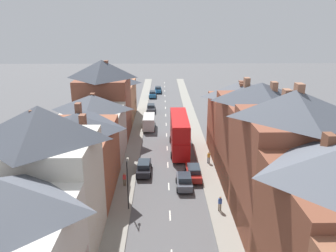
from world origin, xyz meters
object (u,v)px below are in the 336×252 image
(car_parked_right_a, at_px, (193,172))
(pedestrian_mid_right, at_px, (209,157))
(car_mid_black, at_px, (151,108))
(pedestrian_near_right, at_px, (220,203))
(delivery_van, at_px, (149,122))
(double_decker_bus_lead, at_px, (179,133))
(car_parked_left_a, at_px, (184,181))
(car_mid_white, at_px, (158,89))
(car_near_silver, at_px, (144,167))
(pedestrian_mid_left, at_px, (124,179))
(car_near_blue, at_px, (153,94))
(street_lamp, at_px, (128,181))

(car_parked_right_a, bearing_deg, pedestrian_mid_right, 59.28)
(car_parked_right_a, relative_size, car_mid_black, 1.06)
(car_mid_black, bearing_deg, pedestrian_near_right, -77.91)
(delivery_van, bearing_deg, double_decker_bus_lead, -64.25)
(car_parked_left_a, xyz_separation_m, car_mid_white, (-3.60, 52.07, -0.00))
(car_near_silver, bearing_deg, car_mid_black, 90.00)
(delivery_van, height_order, pedestrian_near_right, delivery_van)
(delivery_van, bearing_deg, car_mid_black, 90.00)
(car_parked_right_a, xyz_separation_m, delivery_van, (-6.20, 19.18, 0.51))
(car_near_silver, bearing_deg, pedestrian_mid_left, -120.95)
(car_parked_right_a, relative_size, pedestrian_mid_left, 2.79)
(car_near_blue, height_order, car_near_silver, car_near_blue)
(car_parked_left_a, bearing_deg, street_lamp, -143.26)
(car_parked_left_a, bearing_deg, pedestrian_mid_right, 59.98)
(car_near_blue, relative_size, street_lamp, 0.79)
(pedestrian_near_right, bearing_deg, pedestrian_mid_left, 151.90)
(car_near_silver, relative_size, pedestrian_near_right, 2.80)
(pedestrian_mid_left, bearing_deg, car_mid_white, 86.26)
(delivery_van, xyz_separation_m, pedestrian_near_right, (8.19, -26.74, -0.30))
(double_decker_bus_lead, distance_m, pedestrian_near_right, 17.02)
(car_mid_white, bearing_deg, car_near_silver, -91.54)
(car_near_blue, bearing_deg, car_near_silver, -90.00)
(car_near_blue, bearing_deg, car_parked_left_a, -83.99)
(double_decker_bus_lead, height_order, car_mid_white, double_decker_bus_lead)
(car_parked_left_a, distance_m, car_mid_black, 33.43)
(double_decker_bus_lead, bearing_deg, pedestrian_mid_left, -122.14)
(delivery_van, height_order, pedestrian_mid_left, delivery_van)
(double_decker_bus_lead, relative_size, car_near_silver, 2.39)
(delivery_van, bearing_deg, pedestrian_mid_right, -60.19)
(double_decker_bus_lead, distance_m, pedestrian_mid_right, 6.45)
(car_parked_right_a, distance_m, car_mid_black, 31.32)
(car_mid_white, relative_size, pedestrian_mid_left, 2.70)
(car_near_silver, relative_size, car_parked_left_a, 1.15)
(car_near_silver, bearing_deg, car_mid_white, 88.46)
(car_mid_black, height_order, pedestrian_mid_left, pedestrian_mid_left)
(car_mid_white, xyz_separation_m, pedestrian_mid_left, (-3.39, -51.77, 0.20))
(car_near_blue, relative_size, pedestrian_mid_left, 2.69)
(car_parked_left_a, bearing_deg, pedestrian_mid_left, 177.52)
(car_near_blue, xyz_separation_m, car_parked_left_a, (4.90, -46.51, -0.00))
(car_mid_black, relative_size, pedestrian_near_right, 2.64)
(pedestrian_mid_left, bearing_deg, pedestrian_near_right, -28.10)
(car_near_blue, relative_size, car_near_silver, 0.96)
(car_parked_left_a, height_order, pedestrian_mid_right, pedestrian_mid_right)
(car_near_blue, bearing_deg, pedestrian_mid_left, -92.59)
(car_near_blue, height_order, car_mid_black, car_near_blue)
(car_near_blue, distance_m, street_lamp, 51.09)
(double_decker_bus_lead, xyz_separation_m, car_mid_black, (-4.89, 21.66, -1.98))
(car_near_blue, relative_size, car_mid_white, 0.99)
(car_near_blue, distance_m, car_parked_left_a, 46.77)
(car_mid_white, distance_m, pedestrian_mid_right, 46.18)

